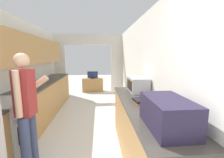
# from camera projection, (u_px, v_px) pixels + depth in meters

# --- Properties ---
(wall_left) EXTENTS (0.38, 8.00, 2.50)m
(wall_left) POSITION_uv_depth(u_px,v_px,m) (14.00, 63.00, 3.09)
(wall_left) COLOR silver
(wall_left) RESTS_ON ground_plane
(wall_right) EXTENTS (0.06, 8.00, 2.50)m
(wall_right) POSITION_uv_depth(u_px,v_px,m) (149.00, 75.00, 2.94)
(wall_right) COLOR silver
(wall_right) RESTS_ON ground_plane
(wall_far_with_doorway) EXTENTS (3.17, 0.06, 2.50)m
(wall_far_with_doorway) POSITION_uv_depth(u_px,v_px,m) (89.00, 60.00, 6.16)
(wall_far_with_doorway) COLOR silver
(wall_far_with_doorway) RESTS_ON ground_plane
(counter_left) EXTENTS (0.62, 4.32, 0.93)m
(counter_left) POSITION_uv_depth(u_px,v_px,m) (44.00, 99.00, 4.10)
(counter_left) COLOR #B2844C
(counter_left) RESTS_ON ground_plane
(counter_right) EXTENTS (0.62, 2.37, 0.93)m
(counter_right) POSITION_uv_depth(u_px,v_px,m) (143.00, 132.00, 2.30)
(counter_right) COLOR #B2844C
(counter_right) RESTS_ON ground_plane
(range_oven) EXTENTS (0.66, 0.74, 1.07)m
(range_oven) POSITION_uv_depth(u_px,v_px,m) (6.00, 129.00, 2.40)
(range_oven) COLOR #B7B7BC
(range_oven) RESTS_ON ground_plane
(person) EXTENTS (0.54, 0.40, 1.67)m
(person) POSITION_uv_depth(u_px,v_px,m) (26.00, 111.00, 2.03)
(person) COLOR #384266
(person) RESTS_ON ground_plane
(suitcase) EXTENTS (0.37, 0.65, 0.30)m
(suitcase) POSITION_uv_depth(u_px,v_px,m) (167.00, 113.00, 1.47)
(suitcase) COLOR #231E38
(suitcase) RESTS_ON counter_right
(microwave) EXTENTS (0.35, 0.53, 0.28)m
(microwave) POSITION_uv_depth(u_px,v_px,m) (138.00, 84.00, 2.97)
(microwave) COLOR #B7B7BC
(microwave) RESTS_ON counter_right
(book_stack) EXTENTS (0.27, 0.28, 0.06)m
(book_stack) POSITION_uv_depth(u_px,v_px,m) (142.00, 101.00, 2.25)
(book_stack) COLOR #C67028
(book_stack) RESTS_ON counter_right
(tv_cabinet) EXTENTS (0.93, 0.42, 0.61)m
(tv_cabinet) POSITION_uv_depth(u_px,v_px,m) (93.00, 85.00, 6.88)
(tv_cabinet) COLOR #B2844C
(tv_cabinet) RESTS_ON ground_plane
(television) EXTENTS (0.46, 0.16, 0.31)m
(television) POSITION_uv_depth(u_px,v_px,m) (93.00, 75.00, 6.77)
(television) COLOR black
(television) RESTS_ON tv_cabinet
(knife) EXTENTS (0.05, 0.30, 0.02)m
(knife) POSITION_uv_depth(u_px,v_px,m) (21.00, 93.00, 2.80)
(knife) COLOR #B7B7BC
(knife) RESTS_ON counter_left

